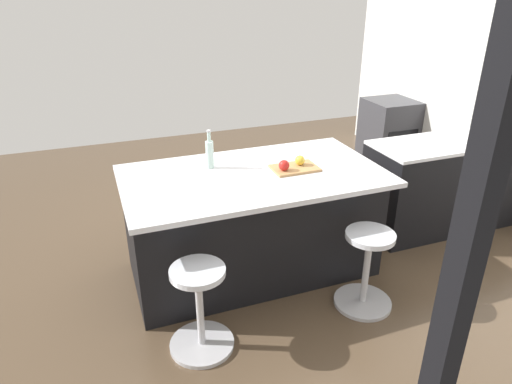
{
  "coord_description": "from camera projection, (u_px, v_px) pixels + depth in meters",
  "views": [
    {
      "loc": [
        1.18,
        3.32,
        2.29
      ],
      "look_at": [
        0.05,
        0.29,
        0.78
      ],
      "focal_mm": 32.15,
      "sensor_mm": 36.0,
      "label": 1
    }
  ],
  "objects": [
    {
      "name": "apple_yellow",
      "position": [
        300.0,
        160.0,
        3.64
      ],
      "size": [
        0.08,
        0.08,
        0.08
      ],
      "primitive_type": "sphere",
      "color": "gold",
      "rests_on": "cutting_board"
    },
    {
      "name": "oven_range",
      "position": [
        388.0,
        133.0,
        6.06
      ],
      "size": [
        0.6,
        0.61,
        0.87
      ],
      "color": "#38383D",
      "rests_on": "ground_plane"
    },
    {
      "name": "kitchen_island",
      "position": [
        252.0,
        222.0,
        3.78
      ],
      "size": [
        2.02,
        1.13,
        0.91
      ],
      "color": "black",
      "rests_on": "ground_plane"
    },
    {
      "name": "apple_red",
      "position": [
        284.0,
        165.0,
        3.54
      ],
      "size": [
        0.08,
        0.08,
        0.08
      ],
      "primitive_type": "sphere",
      "color": "red",
      "rests_on": "cutting_board"
    },
    {
      "name": "cutting_board",
      "position": [
        295.0,
        168.0,
        3.62
      ],
      "size": [
        0.36,
        0.24,
        0.02
      ],
      "primitive_type": "cube",
      "color": "tan",
      "rests_on": "kitchen_island"
    },
    {
      "name": "water_bottle",
      "position": [
        210.0,
        153.0,
        3.61
      ],
      "size": [
        0.06,
        0.06,
        0.31
      ],
      "color": "silver",
      "rests_on": "kitchen_island"
    },
    {
      "name": "stool_middle",
      "position": [
        200.0,
        311.0,
        3.02
      ],
      "size": [
        0.44,
        0.44,
        0.63
      ],
      "color": "#B7B7BC",
      "rests_on": "ground_plane"
    },
    {
      "name": "sink_cabinet",
      "position": [
        484.0,
        176.0,
        4.67
      ],
      "size": [
        2.57,
        0.6,
        1.18
      ],
      "color": "black",
      "rests_on": "ground_plane"
    },
    {
      "name": "stool_by_window",
      "position": [
        366.0,
        272.0,
        3.42
      ],
      "size": [
        0.44,
        0.44,
        0.63
      ],
      "color": "#B7B7BC",
      "rests_on": "ground_plane"
    },
    {
      "name": "ground_plane",
      "position": [
        249.0,
        256.0,
        4.16
      ],
      "size": [
        7.43,
        7.43,
        0.0
      ],
      "primitive_type": "plane",
      "color": "brown"
    }
  ]
}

